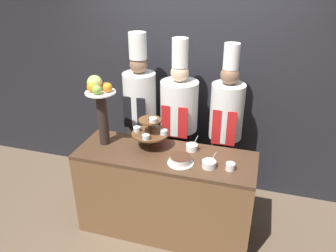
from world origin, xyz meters
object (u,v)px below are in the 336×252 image
Objects in this scene: chef_left at (140,110)px; chef_center_right at (226,124)px; serving_bowl_far at (192,147)px; tiered_stand at (150,131)px; cake_round at (181,160)px; chef_center_left at (179,120)px; cup_white at (230,166)px; serving_bowl_near at (209,164)px; fruit_pedestal at (100,101)px.

chef_left reaches higher than chef_center_right.
serving_bowl_far is at bearing -33.28° from chef_left.
tiered_stand is 0.43m from cake_round.
cake_round is 0.98m from chef_left.
serving_bowl_far is 0.09× the size of chef_left.
cup_white is at bearing -47.06° from chef_center_left.
cup_white is 0.19m from serving_bowl_near.
tiered_stand is at bearing -106.19° from chef_center_left.
chef_center_left reaches higher than serving_bowl_far.
chef_center_right is (-0.14, 0.70, 0.07)m from cup_white.
cup_white is 0.95m from chef_center_left.
tiered_stand is 0.54m from chef_center_left.
chef_center_left is at bearing 42.28° from fruit_pedestal.
fruit_pedestal is 0.92m from chef_center_left.
cake_round is at bearing -10.27° from fruit_pedestal.
serving_bowl_near is at bearing -56.93° from chef_center_left.
chef_center_right reaches higher than fruit_pedestal.
serving_bowl_near reaches higher than cup_white.
chef_left is (-0.70, 0.46, 0.11)m from serving_bowl_far.
chef_center_left reaches higher than cake_round.
cake_round is 0.26m from serving_bowl_far.
cup_white is 0.04× the size of chef_center_right.
chef_center_right is (0.05, 0.71, 0.07)m from serving_bowl_near.
serving_bowl_far reaches higher than cup_white.
tiered_stand reaches higher than serving_bowl_near.
serving_bowl_near is at bearing -175.04° from cup_white.
serving_bowl_near is 0.09× the size of chef_center_right.
serving_bowl_near is 1.17m from chef_left.
fruit_pedestal is 4.15× the size of serving_bowl_near.
chef_left is at bearing 72.85° from fruit_pedestal.
cake_round is 2.88× the size of cup_white.
serving_bowl_near is at bearing -18.01° from tiered_stand.
tiered_stand is at bearing 161.99° from serving_bowl_near.
serving_bowl_far is at bearing -61.29° from chef_center_left.
tiered_stand is 0.56m from fruit_pedestal.
chef_left reaches higher than cup_white.
serving_bowl_near is 0.33m from serving_bowl_far.
fruit_pedestal is 8.38× the size of cup_white.
chef_center_left is (0.15, 0.51, -0.09)m from tiered_stand.
chef_center_right is at bearing -0.00° from chef_center_left.
fruit_pedestal is at bearing 174.34° from cup_white.
tiered_stand is 2.23× the size of serving_bowl_far.
chef_left is (-1.10, 0.70, 0.11)m from cup_white.
chef_left reaches higher than chef_center_left.
cake_round is (0.36, -0.21, -0.14)m from tiered_stand.
chef_center_left is (-0.46, 0.71, 0.05)m from serving_bowl_near.
serving_bowl_far is (0.05, 0.26, -0.00)m from cake_round.
cake_round is 0.13× the size of chef_center_right.
fruit_pedestal is 0.98m from serving_bowl_far.
tiered_stand is 0.60m from chef_left.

